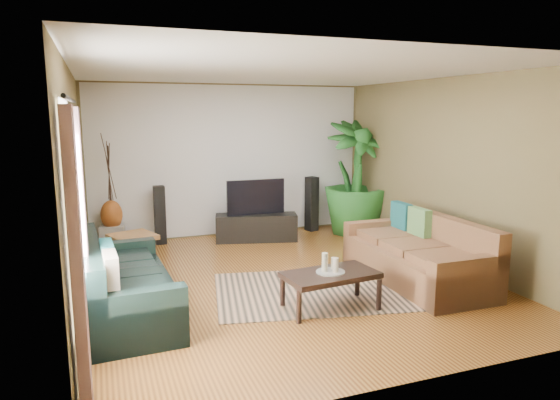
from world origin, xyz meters
name	(u,v)px	position (x,y,z in m)	size (l,w,h in m)	color
floor	(285,280)	(0.00, 0.00, 0.00)	(5.50, 5.50, 0.00)	#956026
ceiling	(286,71)	(0.00, 0.00, 2.70)	(5.50, 5.50, 0.00)	white
wall_back	(231,161)	(0.00, 2.75, 1.35)	(5.00, 5.00, 0.00)	brown
wall_front	(412,224)	(0.00, -2.75, 1.35)	(5.00, 5.00, 0.00)	brown
wall_left	(76,190)	(-2.50, 0.00, 1.35)	(5.50, 5.50, 0.00)	brown
wall_right	(446,172)	(2.50, 0.00, 1.35)	(5.50, 5.50, 0.00)	brown
backwall_panel	(231,161)	(0.00, 2.74, 1.35)	(4.90, 4.90, 0.00)	white
window_pane	(71,212)	(-2.48, -1.60, 1.40)	(1.80, 1.80, 0.00)	white
curtain_near	(77,267)	(-2.43, -2.35, 1.15)	(0.08, 0.35, 2.20)	gray
curtain_far	(82,222)	(-2.43, -0.85, 1.15)	(0.08, 0.35, 2.20)	gray
curtain_rod	(70,99)	(-2.43, -1.60, 2.30)	(0.03, 0.03, 1.90)	black
sofa_left	(127,277)	(-2.02, -0.47, 0.42)	(2.08, 0.89, 0.85)	black
sofa_right	(416,249)	(1.61, -0.59, 0.42)	(2.22, 1.00, 0.85)	brown
area_rug	(312,291)	(0.16, -0.51, 0.01)	(2.36, 1.67, 0.01)	tan
coffee_table	(330,291)	(0.13, -1.09, 0.21)	(1.05, 0.57, 0.43)	black
candle_tray	(331,272)	(0.13, -1.09, 0.44)	(0.32, 0.32, 0.01)	gray
candle_tall	(325,262)	(0.07, -1.06, 0.55)	(0.07, 0.07, 0.21)	beige
candle_mid	(336,265)	(0.17, -1.13, 0.52)	(0.07, 0.07, 0.16)	beige
candle_short	(334,263)	(0.20, -1.03, 0.51)	(0.07, 0.07, 0.13)	white
tv_stand	(256,227)	(0.27, 2.13, 0.23)	(1.39, 0.42, 0.46)	black
television	(256,197)	(0.27, 2.15, 0.77)	(1.02, 0.06, 0.60)	black
speaker_left	(160,215)	(-1.31, 2.50, 0.49)	(0.18, 0.20, 0.99)	black
speaker_right	(312,204)	(1.48, 2.50, 0.51)	(0.18, 0.20, 1.02)	black
potted_plant	(355,177)	(2.14, 2.05, 1.03)	(1.16, 1.16, 2.07)	#1B531C
plant_pot	(354,225)	(2.14, 2.05, 0.15)	(0.38, 0.38, 0.30)	black
pedestal	(113,236)	(-2.09, 2.50, 0.19)	(0.38, 0.38, 0.38)	gray
vase	(112,215)	(-2.09, 2.50, 0.55)	(0.35, 0.35, 0.48)	brown
side_table	(133,255)	(-1.87, 0.90, 0.29)	(0.54, 0.54, 0.57)	brown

